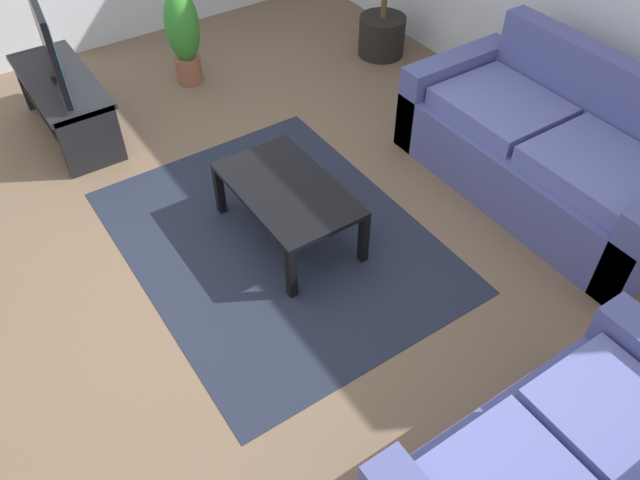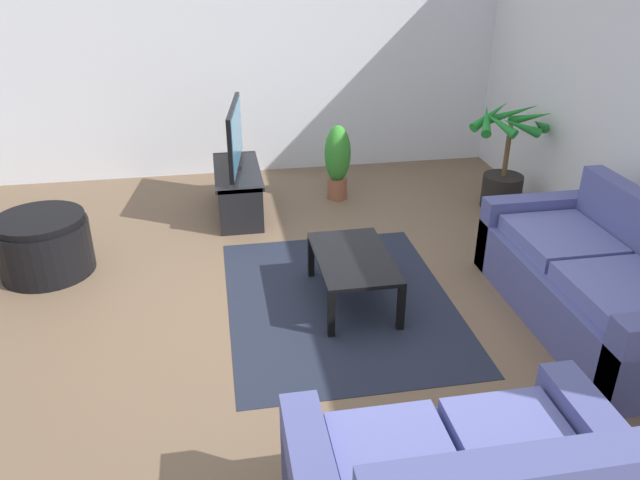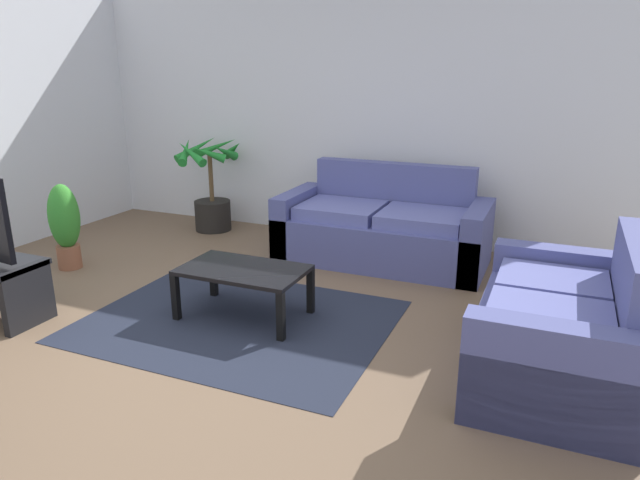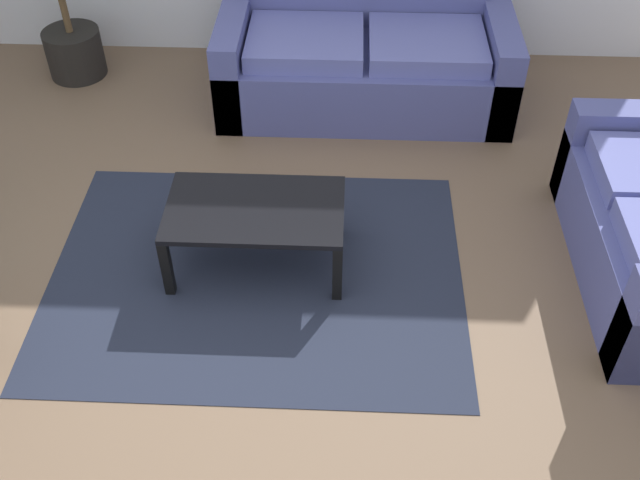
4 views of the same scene
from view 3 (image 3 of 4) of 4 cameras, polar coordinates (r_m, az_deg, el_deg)
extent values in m
plane|color=brown|center=(3.99, -13.24, -10.66)|extent=(6.60, 6.60, 0.00)
cube|color=silver|center=(6.21, 2.63, 12.71)|extent=(6.00, 0.06, 2.70)
cube|color=#4C518C|center=(5.52, 6.14, -0.03)|extent=(1.96, 0.90, 0.42)
cube|color=#4C518C|center=(5.75, 7.38, 5.27)|extent=(1.60, 0.16, 0.48)
cube|color=#4C518C|center=(5.79, -2.24, 1.93)|extent=(0.18, 0.90, 0.62)
cube|color=#4C518C|center=(5.31, 15.36, -0.10)|extent=(0.18, 0.90, 0.62)
cube|color=#5D63A4|center=(5.52, 2.12, 2.99)|extent=(0.76, 0.66, 0.12)
cube|color=#5D63A4|center=(5.30, 10.20, 2.12)|extent=(0.76, 0.66, 0.12)
cube|color=#4C518C|center=(3.79, 22.28, -9.51)|extent=(0.90, 1.49, 0.42)
cube|color=#4C518C|center=(3.65, 28.87, -3.76)|extent=(0.16, 1.13, 0.48)
cube|color=#4C518C|center=(3.16, 22.14, -12.94)|extent=(0.90, 0.18, 0.62)
cube|color=#4C518C|center=(4.36, 22.68, -4.65)|extent=(0.90, 0.18, 0.62)
cube|color=#5D63A4|center=(3.42, 21.82, -7.38)|extent=(0.66, 0.52, 0.12)
cube|color=#5D63A4|center=(3.95, 22.12, -4.16)|extent=(0.66, 0.52, 0.12)
cube|color=black|center=(4.63, -27.09, -5.06)|extent=(0.06, 0.41, 0.46)
cube|color=black|center=(4.27, -7.67, -2.97)|extent=(0.92, 0.55, 0.03)
cube|color=black|center=(4.38, -14.18, -5.55)|extent=(0.05, 0.05, 0.36)
cube|color=black|center=(3.95, -3.93, -7.63)|extent=(0.05, 0.05, 0.36)
cube|color=black|center=(4.76, -10.57, -3.46)|extent=(0.05, 0.05, 0.36)
cube|color=black|center=(4.36, -0.94, -5.10)|extent=(0.05, 0.05, 0.36)
cube|color=#1E2333|center=(4.34, -8.15, -7.94)|extent=(2.20, 1.70, 0.01)
cylinder|color=black|center=(6.67, -10.61, 2.43)|extent=(0.41, 0.41, 0.34)
cylinder|color=brown|center=(6.57, -10.81, 6.05)|extent=(0.05, 0.05, 0.52)
cone|color=#1E802C|center=(6.41, -9.43, 8.66)|extent=(0.10, 0.42, 0.24)
cone|color=#1E802C|center=(6.59, -8.66, 8.92)|extent=(0.47, 0.44, 0.29)
cone|color=#1E802C|center=(6.77, -10.44, 9.05)|extent=(0.53, 0.27, 0.28)
cone|color=#1E802C|center=(6.75, -12.25, 8.92)|extent=(0.31, 0.54, 0.29)
cone|color=#1E802C|center=(6.56, -13.24, 8.63)|extent=(0.32, 0.51, 0.28)
cone|color=#1E802C|center=(6.39, -12.73, 8.45)|extent=(0.48, 0.27, 0.26)
cone|color=#1E802C|center=(6.34, -11.05, 8.48)|extent=(0.38, 0.28, 0.23)
cylinder|color=brown|center=(5.83, -23.68, -1.52)|extent=(0.21, 0.21, 0.22)
ellipsoid|color=#33852A|center=(5.72, -24.14, 2.15)|extent=(0.27, 0.27, 0.60)
camera|label=1|loc=(2.25, 41.68, 38.78)|focal=35.50mm
camera|label=2|loc=(3.20, 65.05, 20.85)|focal=34.71mm
camera|label=4|loc=(2.01, -58.73, 41.69)|focal=41.88mm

